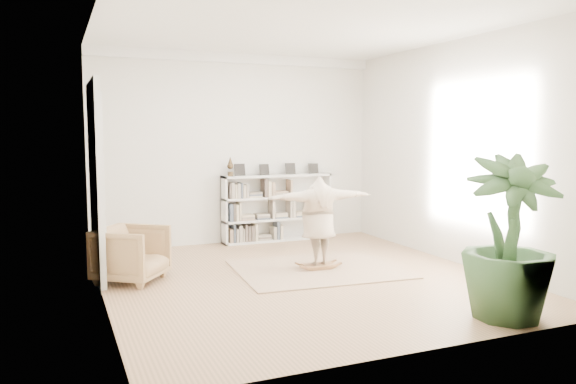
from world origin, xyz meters
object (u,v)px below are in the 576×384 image
at_px(armchair, 131,254).
at_px(person, 319,218).
at_px(rocker_board, 318,266).
at_px(bookshelf, 277,208).
at_px(houseplant, 509,237).

distance_m(armchair, person, 2.81).
relative_size(rocker_board, person, 0.29).
bearing_deg(armchair, bookshelf, -18.67).
distance_m(rocker_board, person, 0.74).
relative_size(bookshelf, houseplant, 1.17).
bearing_deg(armchair, houseplant, -94.32).
height_order(bookshelf, houseplant, houseplant).
bearing_deg(bookshelf, person, -96.64).
relative_size(bookshelf, rocker_board, 4.46).
bearing_deg(rocker_board, houseplant, -67.05).
distance_m(armchair, houseplant, 5.01).
height_order(armchair, person, person).
height_order(bookshelf, person, bookshelf).
relative_size(armchair, houseplant, 0.47).
distance_m(armchair, rocker_board, 2.80).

